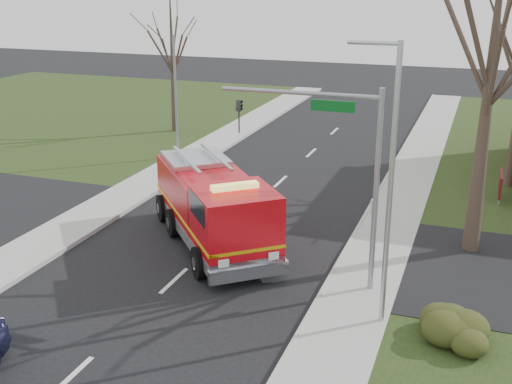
% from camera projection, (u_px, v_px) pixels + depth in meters
% --- Properties ---
extents(ground, '(120.00, 120.00, 0.00)m').
position_uv_depth(ground, '(174.00, 281.00, 22.11)').
color(ground, black).
rests_on(ground, ground).
extents(sidewalk_right, '(2.40, 80.00, 0.15)m').
position_uv_depth(sidewalk_right, '(352.00, 309.00, 20.09)').
color(sidewalk_right, gray).
rests_on(sidewalk_right, ground).
extents(sidewalk_left, '(2.40, 80.00, 0.15)m').
position_uv_depth(sidewalk_left, '(26.00, 254.00, 24.08)').
color(sidewalk_left, gray).
rests_on(sidewalk_left, ground).
extents(health_center_sign, '(0.12, 2.00, 1.40)m').
position_uv_depth(health_center_sign, '(500.00, 184.00, 29.59)').
color(health_center_sign, '#4D1113').
rests_on(health_center_sign, ground).
extents(hedge_corner, '(2.80, 2.00, 0.90)m').
position_uv_depth(hedge_corner, '(443.00, 326.00, 18.13)').
color(hedge_corner, '#263212').
rests_on(hedge_corner, lawn_right).
extents(bare_tree_near, '(6.00, 6.00, 12.00)m').
position_uv_depth(bare_tree_near, '(493.00, 55.00, 22.03)').
color(bare_tree_near, '#33261E').
rests_on(bare_tree_near, ground).
extents(bare_tree_left, '(4.50, 4.50, 9.00)m').
position_uv_depth(bare_tree_left, '(172.00, 48.00, 41.38)').
color(bare_tree_left, '#33261E').
rests_on(bare_tree_left, ground).
extents(traffic_signal_mast, '(5.29, 0.18, 6.80)m').
position_uv_depth(traffic_signal_mast, '(337.00, 152.00, 20.26)').
color(traffic_signal_mast, gray).
rests_on(traffic_signal_mast, ground).
extents(streetlight_pole, '(1.48, 0.16, 8.40)m').
position_uv_depth(streetlight_pole, '(389.00, 181.00, 17.91)').
color(streetlight_pole, '#B7BABF').
rests_on(streetlight_pole, ground).
extents(utility_pole_far, '(0.14, 0.14, 7.00)m').
position_uv_depth(utility_pole_far, '(176.00, 99.00, 35.66)').
color(utility_pole_far, gray).
rests_on(utility_pole_far, ground).
extents(fire_engine, '(7.29, 7.95, 3.26)m').
position_uv_depth(fire_engine, '(215.00, 209.00, 24.68)').
color(fire_engine, '#BB0811').
rests_on(fire_engine, ground).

